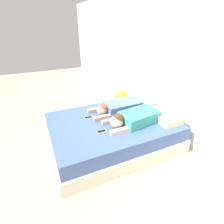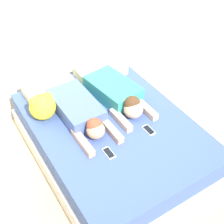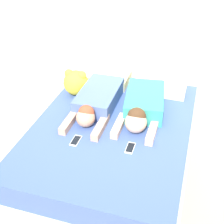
{
  "view_description": "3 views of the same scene",
  "coord_description": "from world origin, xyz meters",
  "views": [
    {
      "loc": [
        2.3,
        -1.07,
        1.93
      ],
      "look_at": [
        0.0,
        0.0,
        0.62
      ],
      "focal_mm": 28.0,
      "sensor_mm": 36.0,
      "label": 1
    },
    {
      "loc": [
        -1.22,
        -1.97,
        2.71
      ],
      "look_at": [
        0.0,
        0.0,
        0.62
      ],
      "focal_mm": 50.0,
      "sensor_mm": 36.0,
      "label": 2
    },
    {
      "loc": [
        0.7,
        -2.34,
        2.28
      ],
      "look_at": [
        0.0,
        0.0,
        0.62
      ],
      "focal_mm": 50.0,
      "sensor_mm": 36.0,
      "label": 3
    }
  ],
  "objects": [
    {
      "name": "ground_plane",
      "position": [
        0.0,
        0.0,
        0.0
      ],
      "size": [
        12.0,
        12.0,
        0.0
      ],
      "primitive_type": "plane",
      "color": "tan"
    },
    {
      "name": "cell_phone_right",
      "position": [
        0.26,
        -0.29,
        0.48
      ],
      "size": [
        0.07,
        0.15,
        0.01
      ],
      "color": "silver",
      "rests_on": "bed"
    },
    {
      "name": "person_left",
      "position": [
        -0.24,
        0.23,
        0.56
      ],
      "size": [
        0.39,
        0.96,
        0.21
      ],
      "color": "#4C66A5",
      "rests_on": "bed"
    },
    {
      "name": "pillow_head_right",
      "position": [
        0.33,
        0.8,
        0.53
      ],
      "size": [
        0.58,
        0.35,
        0.11
      ],
      "color": "beige",
      "rests_on": "bed"
    },
    {
      "name": "person_right",
      "position": [
        0.24,
        0.26,
        0.57
      ],
      "size": [
        0.46,
        0.92,
        0.24
      ],
      "color": "teal",
      "rests_on": "bed"
    },
    {
      "name": "cell_phone_left",
      "position": [
        -0.24,
        -0.33,
        0.48
      ],
      "size": [
        0.07,
        0.15,
        0.01
      ],
      "color": "silver",
      "rests_on": "bed"
    },
    {
      "name": "bed",
      "position": [
        0.0,
        0.0,
        0.23
      ],
      "size": [
        1.55,
        2.07,
        0.47
      ],
      "color": "beige",
      "rests_on": "ground_plane"
    },
    {
      "name": "wall_back",
      "position": [
        0.0,
        1.18,
        1.3
      ],
      "size": [
        12.0,
        0.06,
        2.6
      ],
      "color": "silver",
      "rests_on": "ground_plane"
    },
    {
      "name": "plush_toy",
      "position": [
        -0.56,
        0.46,
        0.62
      ],
      "size": [
        0.28,
        0.28,
        0.29
      ],
      "color": "yellow",
      "rests_on": "bed"
    },
    {
      "name": "pillow_head_left",
      "position": [
        -0.33,
        0.8,
        0.53
      ],
      "size": [
        0.58,
        0.35,
        0.11
      ],
      "color": "beige",
      "rests_on": "bed"
    }
  ]
}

